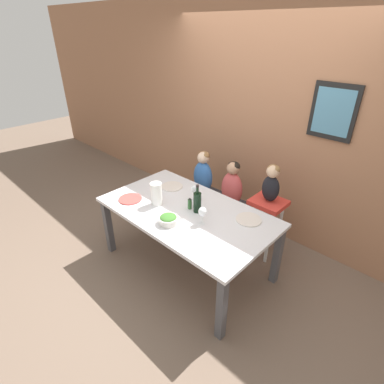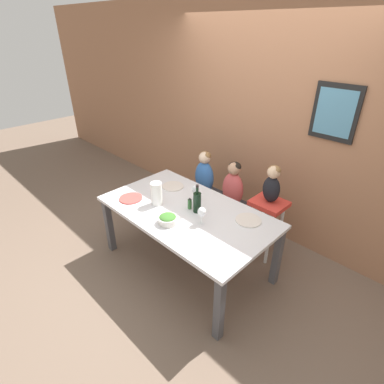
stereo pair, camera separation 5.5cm
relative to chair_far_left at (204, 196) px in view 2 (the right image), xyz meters
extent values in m
plane|color=#705B4C|center=(0.46, -0.76, -0.38)|extent=(14.00, 14.00, 0.00)
cube|color=#9E6B4C|center=(0.46, 0.49, 0.97)|extent=(10.00, 0.06, 2.70)
cube|color=black|center=(1.26, 0.44, 1.25)|extent=(0.43, 0.02, 0.54)
cube|color=teal|center=(1.26, 0.43, 1.25)|extent=(0.36, 0.00, 0.44)
cube|color=silver|center=(0.46, -0.76, 0.32)|extent=(1.78, 1.01, 0.03)
cube|color=#4C4C51|center=(-0.37, -1.21, -0.04)|extent=(0.07, 0.07, 0.69)
cube|color=#4C4C51|center=(1.29, -1.21, -0.04)|extent=(0.07, 0.07, 0.69)
cube|color=#4C4C51|center=(-0.37, -0.31, -0.04)|extent=(0.07, 0.07, 0.69)
cube|color=#4C4C51|center=(1.29, -0.31, -0.04)|extent=(0.07, 0.07, 0.69)
cylinder|color=silver|center=(-0.14, -0.14, -0.18)|extent=(0.04, 0.04, 0.41)
cylinder|color=silver|center=(0.14, -0.14, -0.18)|extent=(0.04, 0.04, 0.41)
cylinder|color=silver|center=(-0.14, 0.14, -0.18)|extent=(0.04, 0.04, 0.41)
cylinder|color=silver|center=(0.14, 0.14, -0.18)|extent=(0.04, 0.04, 0.41)
cube|color=#2D2D33|center=(0.00, 0.00, 0.05)|extent=(0.42, 0.37, 0.05)
cylinder|color=silver|center=(0.32, -0.14, -0.18)|extent=(0.04, 0.04, 0.41)
cylinder|color=silver|center=(0.60, -0.14, -0.18)|extent=(0.04, 0.04, 0.41)
cylinder|color=silver|center=(0.32, 0.14, -0.18)|extent=(0.04, 0.04, 0.41)
cylinder|color=silver|center=(0.60, 0.14, -0.18)|extent=(0.04, 0.04, 0.41)
cube|color=#2D2D33|center=(0.46, 0.00, 0.05)|extent=(0.42, 0.37, 0.05)
cylinder|color=silver|center=(0.83, -0.12, -0.05)|extent=(0.04, 0.04, 0.66)
cylinder|color=silver|center=(1.07, -0.12, -0.05)|extent=(0.04, 0.04, 0.66)
cylinder|color=silver|center=(0.83, 0.12, -0.05)|extent=(0.04, 0.04, 0.66)
cylinder|color=silver|center=(1.07, 0.12, -0.05)|extent=(0.04, 0.04, 0.66)
cube|color=red|center=(0.95, 0.00, 0.30)|extent=(0.36, 0.32, 0.05)
ellipsoid|color=#3366B2|center=(0.00, 0.00, 0.29)|extent=(0.28, 0.18, 0.42)
sphere|color=beige|center=(0.00, 0.00, 0.55)|extent=(0.15, 0.15, 0.15)
ellipsoid|color=olive|center=(0.00, 0.01, 0.58)|extent=(0.15, 0.14, 0.11)
ellipsoid|color=#C64C4C|center=(0.46, 0.00, 0.29)|extent=(0.28, 0.18, 0.42)
sphere|color=tan|center=(0.46, 0.00, 0.55)|extent=(0.15, 0.15, 0.15)
ellipsoid|color=black|center=(0.46, 0.01, 0.58)|extent=(0.15, 0.14, 0.11)
ellipsoid|color=black|center=(0.95, 0.00, 0.47)|extent=(0.19, 0.12, 0.30)
sphere|color=#D6AD89|center=(0.95, 0.00, 0.67)|extent=(0.14, 0.14, 0.14)
ellipsoid|color=olive|center=(0.95, 0.01, 0.69)|extent=(0.13, 0.13, 0.09)
cylinder|color=black|center=(0.55, -0.70, 0.44)|extent=(0.08, 0.08, 0.21)
cylinder|color=black|center=(0.55, -0.70, 0.59)|extent=(0.03, 0.03, 0.09)
cylinder|color=black|center=(0.55, -0.70, 0.63)|extent=(0.03, 0.03, 0.02)
cylinder|color=white|center=(0.15, -0.89, 0.46)|extent=(0.12, 0.12, 0.25)
cylinder|color=white|center=(0.73, -0.83, 0.34)|extent=(0.06, 0.06, 0.00)
cylinder|color=white|center=(0.73, -0.83, 0.38)|extent=(0.01, 0.01, 0.08)
ellipsoid|color=white|center=(0.73, -0.83, 0.47)|extent=(0.08, 0.08, 0.09)
cylinder|color=white|center=(0.38, -0.55, 0.34)|extent=(0.06, 0.06, 0.00)
cylinder|color=white|center=(0.38, -0.55, 0.38)|extent=(0.01, 0.01, 0.08)
ellipsoid|color=white|center=(0.38, -0.55, 0.47)|extent=(0.08, 0.08, 0.09)
cylinder|color=silver|center=(0.49, -1.04, 0.37)|extent=(0.19, 0.19, 0.07)
ellipsoid|color=#3D752D|center=(0.49, -1.04, 0.40)|extent=(0.16, 0.16, 0.05)
cylinder|color=#D14C47|center=(-0.13, -1.03, 0.34)|extent=(0.25, 0.25, 0.01)
cylinder|color=silver|center=(-0.02, -0.52, 0.34)|extent=(0.25, 0.25, 0.01)
cylinder|color=silver|center=(1.01, -0.48, 0.34)|extent=(0.25, 0.25, 0.01)
cylinder|color=#336633|center=(0.45, -0.72, 0.39)|extent=(0.04, 0.04, 0.11)
cone|color=black|center=(0.45, -0.72, 0.46)|extent=(0.03, 0.03, 0.02)
camera|label=1|loc=(2.26, -2.58, 1.98)|focal=28.00mm
camera|label=2|loc=(2.30, -2.54, 1.98)|focal=28.00mm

